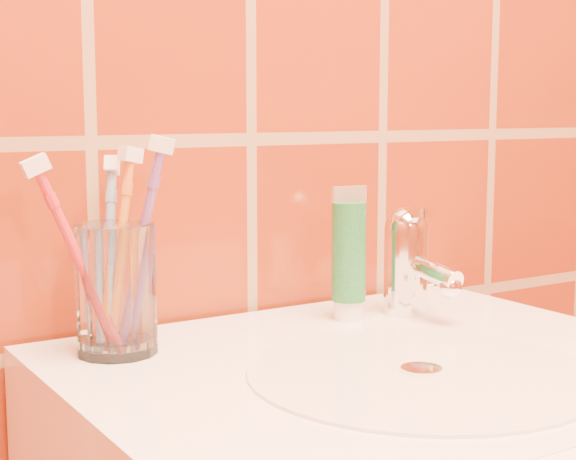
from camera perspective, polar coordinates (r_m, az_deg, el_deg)
glass_tumbler at (r=0.83m, az=-11.07°, el=-3.79°), size 0.09×0.09×0.12m
toothpaste_tube at (r=0.94m, az=3.95°, el=-1.80°), size 0.04×0.04×0.14m
faucet at (r=0.98m, az=7.79°, el=-1.75°), size 0.05×0.11×0.12m
toothbrush_0 at (r=0.80m, az=-13.31°, el=-1.96°), size 0.10×0.10×0.19m
toothbrush_1 at (r=0.83m, az=-9.54°, el=-1.02°), size 0.11×0.10×0.21m
toothbrush_2 at (r=0.84m, az=-10.80°, el=-1.27°), size 0.09×0.08×0.20m
toothbrush_3 at (r=0.85m, az=-11.48°, el=-1.54°), size 0.12×0.15×0.20m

